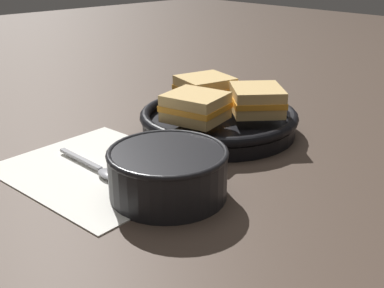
{
  "coord_description": "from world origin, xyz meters",
  "views": [
    {
      "loc": [
        0.51,
        -0.42,
        0.31
      ],
      "look_at": [
        0.01,
        0.05,
        0.04
      ],
      "focal_mm": 45.0,
      "sensor_mm": 36.0,
      "label": 1
    }
  ],
  "objects_px": {
    "soup_bowl": "(168,170)",
    "spoon": "(102,170)",
    "sandwich_near_right": "(205,89)",
    "sandwich_near_left": "(257,100)",
    "skillet": "(219,121)",
    "sandwich_far_left": "(196,107)"
  },
  "relations": [
    {
      "from": "spoon",
      "to": "sandwich_near_left",
      "type": "distance_m",
      "value": 0.31
    },
    {
      "from": "soup_bowl",
      "to": "spoon",
      "type": "bearing_deg",
      "value": -165.9
    },
    {
      "from": "sandwich_near_left",
      "to": "skillet",
      "type": "bearing_deg",
      "value": -144.41
    },
    {
      "from": "spoon",
      "to": "sandwich_far_left",
      "type": "bearing_deg",
      "value": 87.15
    },
    {
      "from": "skillet",
      "to": "sandwich_near_right",
      "type": "height_order",
      "value": "sandwich_near_right"
    },
    {
      "from": "sandwich_near_right",
      "to": "sandwich_near_left",
      "type": "bearing_deg",
      "value": 7.33
    },
    {
      "from": "sandwich_far_left",
      "to": "soup_bowl",
      "type": "bearing_deg",
      "value": -54.54
    },
    {
      "from": "skillet",
      "to": "sandwich_near_left",
      "type": "height_order",
      "value": "sandwich_near_left"
    },
    {
      "from": "sandwich_near_right",
      "to": "sandwich_far_left",
      "type": "distance_m",
      "value": 0.12
    },
    {
      "from": "spoon",
      "to": "sandwich_near_left",
      "type": "bearing_deg",
      "value": 78.86
    },
    {
      "from": "sandwich_near_right",
      "to": "sandwich_far_left",
      "type": "bearing_deg",
      "value": -52.67
    },
    {
      "from": "sandwich_far_left",
      "to": "sandwich_near_left",
      "type": "bearing_deg",
      "value": 67.33
    },
    {
      "from": "spoon",
      "to": "skillet",
      "type": "relative_size",
      "value": 0.39
    },
    {
      "from": "soup_bowl",
      "to": "sandwich_near_left",
      "type": "height_order",
      "value": "sandwich_near_left"
    },
    {
      "from": "skillet",
      "to": "sandwich_near_left",
      "type": "bearing_deg",
      "value": 35.59
    },
    {
      "from": "skillet",
      "to": "sandwich_far_left",
      "type": "bearing_deg",
      "value": -82.38
    },
    {
      "from": "soup_bowl",
      "to": "skillet",
      "type": "distance_m",
      "value": 0.26
    },
    {
      "from": "skillet",
      "to": "sandwich_far_left",
      "type": "xyz_separation_m",
      "value": [
        0.01,
        -0.07,
        0.04
      ]
    },
    {
      "from": "sandwich_near_right",
      "to": "sandwich_far_left",
      "type": "relative_size",
      "value": 0.98
    },
    {
      "from": "soup_bowl",
      "to": "spoon",
      "type": "height_order",
      "value": "soup_bowl"
    },
    {
      "from": "soup_bowl",
      "to": "sandwich_near_left",
      "type": "distance_m",
      "value": 0.28
    },
    {
      "from": "soup_bowl",
      "to": "skillet",
      "type": "xyz_separation_m",
      "value": [
        -0.12,
        0.23,
        -0.02
      ]
    }
  ]
}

